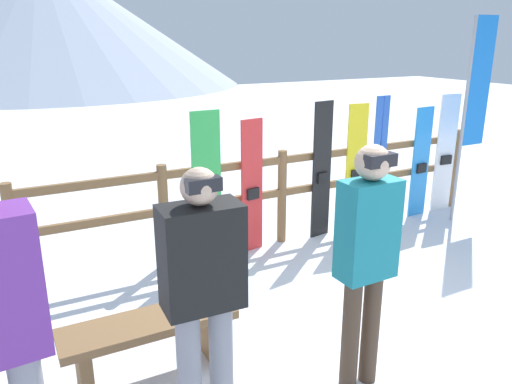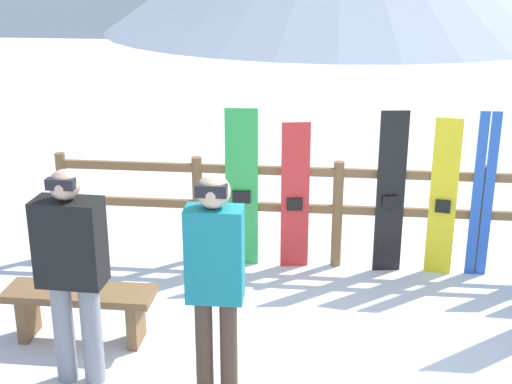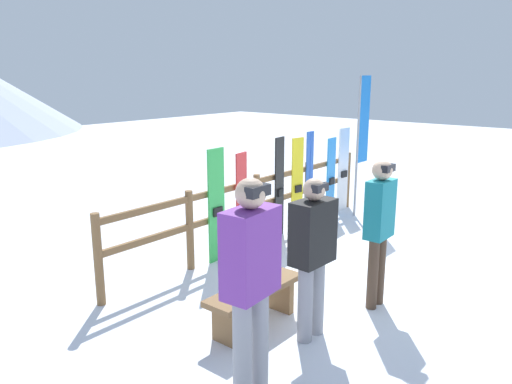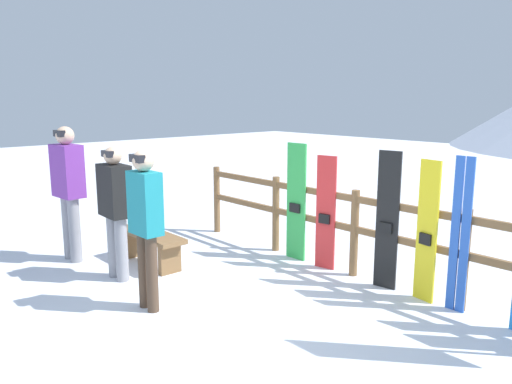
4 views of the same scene
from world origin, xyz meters
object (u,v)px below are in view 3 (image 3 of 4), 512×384
snowboard_yellow (297,184)px  snowboard_blue (331,177)px  person_teal (379,221)px  ski_pair_blue (309,178)px  snowboard_white (343,170)px  bench (255,297)px  rental_flag (362,130)px  snowboard_red (242,203)px  person_black (313,249)px  snowboard_green (216,206)px  person_purple (251,274)px  snowboard_black_stripe (279,188)px

snowboard_yellow → snowboard_blue: snowboard_yellow is taller
person_teal → snowboard_yellow: size_ratio=1.08×
ski_pair_blue → snowboard_white: bearing=-0.2°
bench → rental_flag: rental_flag is taller
snowboard_red → snowboard_white: size_ratio=0.93×
person_teal → snowboard_red: size_ratio=1.14×
person_black → snowboard_green: (0.90, 2.14, -0.14)m
person_black → ski_pair_blue: size_ratio=1.00×
person_purple → snowboard_white: bearing=23.0°
person_purple → snowboard_green: (1.96, 2.27, -0.26)m
snowboard_red → snowboard_black_stripe: snowboard_black_stripe is taller
snowboard_black_stripe → bench: bearing=-147.6°
snowboard_black_stripe → ski_pair_blue: size_ratio=0.99×
ski_pair_blue → snowboard_blue: ski_pair_blue is taller
snowboard_blue → bench: bearing=-158.6°
person_black → rental_flag: size_ratio=0.64×
person_teal → snowboard_blue: bearing=39.4°
snowboard_white → ski_pair_blue: bearing=179.8°
snowboard_black_stripe → ski_pair_blue: bearing=0.2°
snowboard_white → snowboard_yellow: bearing=-180.0°
person_teal → snowboard_red: person_teal is taller
person_black → snowboard_green: 2.33m
bench → snowboard_black_stripe: (2.50, 1.58, 0.47)m
snowboard_black_stripe → snowboard_blue: snowboard_black_stripe is taller
person_purple → rental_flag: rental_flag is taller
bench → person_black: (0.18, -0.56, 0.60)m
person_black → snowboard_green: person_black is taller
snowboard_green → snowboard_black_stripe: size_ratio=0.99×
snowboard_red → snowboard_black_stripe: size_ratio=0.92×
snowboard_green → snowboard_blue: bearing=-0.0°
person_teal → person_purple: (-2.09, 0.05, 0.06)m
ski_pair_blue → person_black: bearing=-145.8°
rental_flag → person_black: bearing=-157.2°
snowboard_red → snowboard_blue: (2.44, -0.00, -0.01)m
person_black → rental_flag: rental_flag is taller
bench → person_teal: size_ratio=0.71×
person_black → person_teal: bearing=-9.8°
person_purple → snowboard_red: bearing=42.6°
bench → rental_flag: bearing=15.4°
bench → snowboard_green: (1.08, 1.58, 0.47)m
bench → person_teal: (1.21, -0.74, 0.67)m
bench → snowboard_white: size_ratio=0.76×
snowboard_black_stripe → rental_flag: rental_flag is taller
person_black → snowboard_red: 2.57m
bench → snowboard_white: bearing=19.5°
bench → person_black: 0.84m
snowboard_yellow → snowboard_white: 1.48m
person_teal → snowboard_yellow: (1.77, 2.32, -0.22)m
person_purple → person_black: (1.06, 0.13, -0.12)m
person_purple → rental_flag: bearing=19.8°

